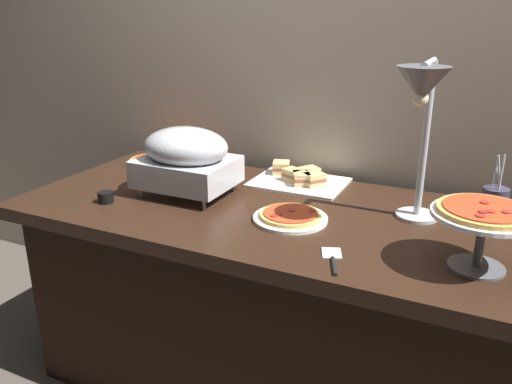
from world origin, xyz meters
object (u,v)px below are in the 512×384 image
at_px(pizza_plate_front, 290,217).
at_px(pizza_plate_raised_stand, 484,219).
at_px(sauce_cup_near, 106,197).
at_px(utensil_holder, 494,203).
at_px(pizza_plate_center, 156,161).
at_px(sandwich_platter, 299,178).
at_px(heat_lamp, 422,103).
at_px(chafing_dish, 186,158).
at_px(serving_spatula, 333,259).

height_order(pizza_plate_front, pizza_plate_raised_stand, pizza_plate_raised_stand).
distance_m(pizza_plate_raised_stand, sauce_cup_near, 1.27).
bearing_deg(utensil_holder, pizza_plate_center, 178.41).
bearing_deg(sandwich_platter, heat_lamp, -33.06).
bearing_deg(sandwich_platter, sauce_cup_near, -137.21).
height_order(pizza_plate_center, pizza_plate_raised_stand, pizza_plate_raised_stand).
xyz_separation_m(heat_lamp, sauce_cup_near, (-1.05, -0.19, -0.39)).
distance_m(pizza_plate_front, sauce_cup_near, 0.69).
bearing_deg(pizza_plate_center, sauce_cup_near, -74.77).
distance_m(heat_lamp, pizza_plate_raised_stand, 0.37).
xyz_separation_m(pizza_plate_center, pizza_plate_raised_stand, (1.39, -0.44, 0.13)).
distance_m(chafing_dish, utensil_holder, 1.09).
bearing_deg(serving_spatula, chafing_dish, 156.61).
bearing_deg(pizza_plate_front, sauce_cup_near, -168.42).
xyz_separation_m(pizza_plate_front, pizza_plate_center, (-0.81, 0.35, 0.00)).
distance_m(utensil_holder, serving_spatula, 0.66).
height_order(chafing_dish, pizza_plate_front, chafing_dish).
bearing_deg(heat_lamp, utensil_holder, 47.39).
relative_size(chafing_dish, heat_lamp, 0.66).
relative_size(chafing_dish, sandwich_platter, 0.95).
distance_m(heat_lamp, sauce_cup_near, 1.14).
distance_m(pizza_plate_raised_stand, utensil_holder, 0.41).
xyz_separation_m(pizza_plate_center, sauce_cup_near, (0.13, -0.49, 0.01)).
bearing_deg(utensil_holder, serving_spatula, -126.54).
relative_size(pizza_plate_raised_stand, utensil_holder, 1.20).
height_order(sandwich_platter, utensil_holder, utensil_holder).
distance_m(pizza_plate_center, sandwich_platter, 0.69).
bearing_deg(pizza_plate_raised_stand, pizza_plate_front, 170.95).
xyz_separation_m(heat_lamp, pizza_plate_front, (-0.38, -0.06, -0.40)).
bearing_deg(serving_spatula, sauce_cup_near, 174.81).
relative_size(pizza_plate_center, pizza_plate_raised_stand, 0.96).
bearing_deg(pizza_plate_raised_stand, chafing_dish, 170.98).
relative_size(sauce_cup_near, serving_spatula, 0.33).
relative_size(pizza_plate_raised_stand, serving_spatula, 1.61).
height_order(pizza_plate_raised_stand, sandwich_platter, pizza_plate_raised_stand).
bearing_deg(pizza_plate_front, sandwich_platter, 107.16).
bearing_deg(pizza_plate_center, utensil_holder, -1.59).
distance_m(pizza_plate_center, serving_spatula, 1.17).
bearing_deg(serving_spatula, pizza_plate_raised_stand, 18.83).
bearing_deg(chafing_dish, pizza_plate_center, 141.89).
relative_size(pizza_plate_front, pizza_plate_raised_stand, 0.91).
xyz_separation_m(pizza_plate_front, utensil_holder, (0.61, 0.31, 0.05)).
bearing_deg(pizza_plate_center, pizza_plate_raised_stand, -17.59).
distance_m(sandwich_platter, serving_spatula, 0.68).
xyz_separation_m(pizza_plate_front, pizza_plate_raised_stand, (0.59, -0.09, 0.13)).
xyz_separation_m(sandwich_platter, utensil_holder, (0.73, -0.07, 0.04)).
relative_size(chafing_dish, pizza_plate_center, 1.33).
xyz_separation_m(chafing_dish, pizza_plate_front, (0.45, -0.07, -0.13)).
height_order(pizza_plate_front, serving_spatula, pizza_plate_front).
xyz_separation_m(pizza_plate_raised_stand, sandwich_platter, (-0.70, 0.47, -0.13)).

